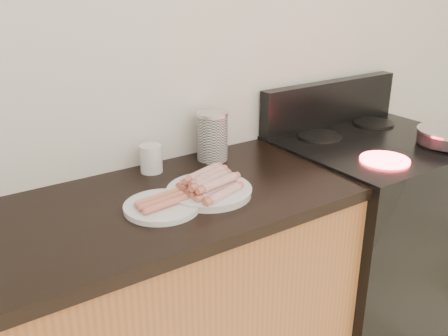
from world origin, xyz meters
TOP-DOWN VIEW (x-y plane):
  - wall_back at (0.00, 2.00)m, footprint 4.00×0.04m
  - stove at (0.78, 1.68)m, footprint 0.76×0.65m
  - stove_panel at (0.78, 1.96)m, footprint 0.76×0.06m
  - burner_near_left at (0.61, 1.51)m, footprint 0.18×0.18m
  - burner_near_right at (0.95, 1.51)m, footprint 0.18×0.18m
  - burner_far_left at (0.61, 1.84)m, footprint 0.18×0.18m
  - burner_far_right at (0.95, 1.84)m, footprint 0.18×0.18m
  - main_plate at (-0.07, 1.64)m, footprint 0.28×0.28m
  - side_plate at (-0.25, 1.63)m, footprint 0.23×0.23m
  - hotdog_pile at (-0.07, 1.64)m, footprint 0.14×0.22m
  - plain_sausages at (-0.25, 1.63)m, footprint 0.14×0.09m
  - canister at (0.11, 1.90)m, footprint 0.12×0.12m
  - mug at (-0.14, 1.92)m, footprint 0.09×0.09m

SIDE VIEW (x-z plane):
  - stove at x=0.78m, z-range 0.00..0.91m
  - side_plate at x=-0.25m, z-range 0.90..0.92m
  - main_plate at x=-0.07m, z-range 0.90..0.92m
  - burner_near_left at x=0.61m, z-range 0.91..0.92m
  - burner_near_right at x=0.95m, z-range 0.91..0.92m
  - burner_far_left at x=0.61m, z-range 0.91..0.92m
  - burner_far_right at x=0.95m, z-range 0.91..0.92m
  - plain_sausages at x=-0.25m, z-range 0.92..0.94m
  - hotdog_pile at x=-0.07m, z-range 0.92..0.97m
  - mug at x=-0.14m, z-range 0.90..1.00m
  - canister at x=0.11m, z-range 0.90..1.08m
  - stove_panel at x=0.78m, z-range 0.91..1.11m
  - wall_back at x=0.00m, z-range 0.00..2.60m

